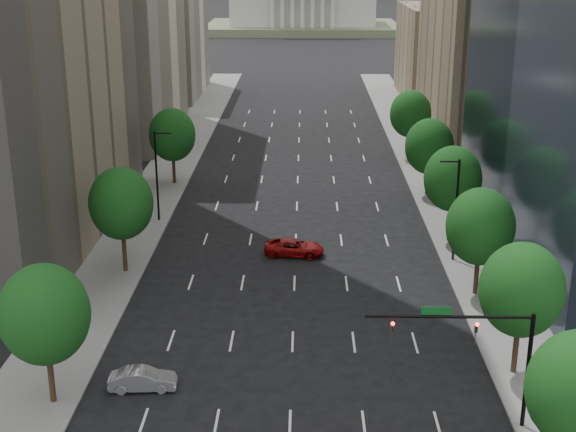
# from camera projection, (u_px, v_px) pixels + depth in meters

# --- Properties ---
(sidewalk_left) EXTENTS (6.00, 200.00, 0.15)m
(sidewalk_left) POSITION_uv_depth(u_px,v_px,m) (128.00, 238.00, 73.67)
(sidewalk_left) COLOR slate
(sidewalk_left) RESTS_ON ground
(sidewalk_right) EXTENTS (6.00, 200.00, 0.15)m
(sidewalk_right) POSITION_uv_depth(u_px,v_px,m) (465.00, 240.00, 73.07)
(sidewalk_right) COLOR slate
(sidewalk_right) RESTS_ON ground
(midrise_cream_left) EXTENTS (14.00, 30.00, 35.00)m
(midrise_cream_left) POSITION_uv_depth(u_px,v_px,m) (117.00, 9.00, 109.01)
(midrise_cream_left) COLOR beige
(midrise_cream_left) RESTS_ON ground
(filler_left) EXTENTS (14.00, 26.00, 18.00)m
(filler_left) POSITION_uv_depth(u_px,v_px,m) (161.00, 44.00, 142.98)
(filler_left) COLOR beige
(filler_left) RESTS_ON ground
(parking_tan_right) EXTENTS (14.00, 30.00, 30.00)m
(parking_tan_right) POSITION_uv_depth(u_px,v_px,m) (487.00, 31.00, 106.00)
(parking_tan_right) COLOR #8C7759
(parking_tan_right) RESTS_ON ground
(filler_right) EXTENTS (14.00, 26.00, 16.00)m
(filler_right) POSITION_uv_depth(u_px,v_px,m) (443.00, 53.00, 139.50)
(filler_right) COLOR #8C7759
(filler_right) RESTS_ON ground
(tree_right_1) EXTENTS (5.20, 5.20, 8.75)m
(tree_right_1) POSITION_uv_depth(u_px,v_px,m) (522.00, 290.00, 48.55)
(tree_right_1) COLOR #382316
(tree_right_1) RESTS_ON ground
(tree_right_2) EXTENTS (5.20, 5.20, 8.61)m
(tree_right_2) POSITION_uv_depth(u_px,v_px,m) (480.00, 227.00, 59.96)
(tree_right_2) COLOR #382316
(tree_right_2) RESTS_ON ground
(tree_right_3) EXTENTS (5.20, 5.20, 8.89)m
(tree_right_3) POSITION_uv_depth(u_px,v_px,m) (453.00, 179.00, 71.24)
(tree_right_3) COLOR #382316
(tree_right_3) RESTS_ON ground
(tree_right_4) EXTENTS (5.20, 5.20, 8.46)m
(tree_right_4) POSITION_uv_depth(u_px,v_px,m) (429.00, 146.00, 84.64)
(tree_right_4) COLOR #382316
(tree_right_4) RESTS_ON ground
(tree_right_5) EXTENTS (5.20, 5.20, 8.75)m
(tree_right_5) POSITION_uv_depth(u_px,v_px,m) (411.00, 114.00, 99.70)
(tree_right_5) COLOR #382316
(tree_right_5) RESTS_ON ground
(tree_left_0) EXTENTS (5.20, 5.20, 8.75)m
(tree_left_0) POSITION_uv_depth(u_px,v_px,m) (44.00, 315.00, 45.30)
(tree_left_0) COLOR #382316
(tree_left_0) RESTS_ON ground
(tree_left_1) EXTENTS (5.20, 5.20, 8.97)m
(tree_left_1) POSITION_uv_depth(u_px,v_px,m) (121.00, 204.00, 64.18)
(tree_left_1) COLOR #382316
(tree_left_1) RESTS_ON ground
(tree_left_2) EXTENTS (5.20, 5.20, 8.68)m
(tree_left_2) POSITION_uv_depth(u_px,v_px,m) (172.00, 135.00, 88.90)
(tree_left_2) COLOR #382316
(tree_left_2) RESTS_ON ground
(streetlight_rn) EXTENTS (1.70, 0.20, 9.00)m
(streetlight_rn) POSITION_uv_depth(u_px,v_px,m) (456.00, 207.00, 66.85)
(streetlight_rn) COLOR black
(streetlight_rn) RESTS_ON ground
(streetlight_ln) EXTENTS (1.70, 0.20, 9.00)m
(streetlight_ln) POSITION_uv_depth(u_px,v_px,m) (157.00, 173.00, 76.84)
(streetlight_ln) COLOR black
(streetlight_ln) RESTS_ON ground
(traffic_signal) EXTENTS (9.12, 0.40, 7.38)m
(traffic_signal) POSITION_uv_depth(u_px,v_px,m) (485.00, 344.00, 43.11)
(traffic_signal) COLOR black
(traffic_signal) RESTS_ON ground
(capitol) EXTENTS (60.00, 40.00, 35.20)m
(capitol) POSITION_uv_depth(u_px,v_px,m) (303.00, 4.00, 250.34)
(capitol) COLOR #596647
(capitol) RESTS_ON ground
(foothills) EXTENTS (720.00, 413.00, 263.00)m
(foothills) POSITION_uv_depth(u_px,v_px,m) (350.00, 36.00, 595.73)
(foothills) COLOR olive
(foothills) RESTS_ON ground
(car_silver) EXTENTS (4.18, 1.71, 1.35)m
(car_silver) POSITION_uv_depth(u_px,v_px,m) (143.00, 379.00, 48.38)
(car_silver) COLOR gray
(car_silver) RESTS_ON ground
(car_red_far) EXTENTS (5.34, 2.84, 1.43)m
(car_red_far) POSITION_uv_depth(u_px,v_px,m) (294.00, 247.00, 69.48)
(car_red_far) COLOR maroon
(car_red_far) RESTS_ON ground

